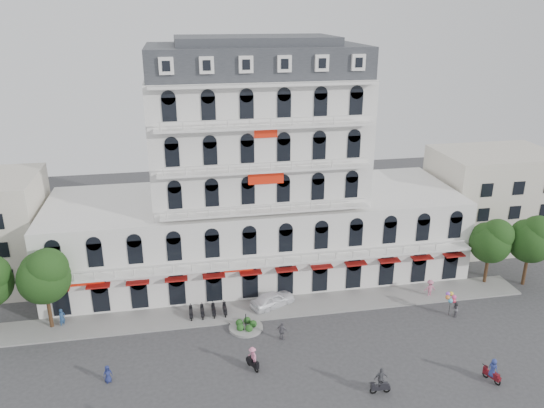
{
  "coord_description": "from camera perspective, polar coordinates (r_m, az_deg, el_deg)",
  "views": [
    {
      "loc": [
        -8.38,
        -36.47,
        28.42
      ],
      "look_at": [
        0.25,
        10.0,
        10.88
      ],
      "focal_mm": 35.0,
      "sensor_mm": 36.0,
      "label": 1
    }
  ],
  "objects": [
    {
      "name": "main_building",
      "position": [
        58.11,
        -1.68,
        1.83
      ],
      "size": [
        45.0,
        15.0,
        25.8
      ],
      "color": "silver",
      "rests_on": "ground"
    },
    {
      "name": "parked_car",
      "position": [
        54.31,
        0.08,
        -10.2
      ],
      "size": [
        5.06,
        3.7,
        1.6
      ],
      "primitive_type": "imported",
      "rotation": [
        0.0,
        0.0,
        2.01
      ],
      "color": "white",
      "rests_on": "ground"
    },
    {
      "name": "tree_east_inner",
      "position": [
        61.22,
        22.53,
        -3.57
      ],
      "size": [
        4.4,
        4.37,
        7.57
      ],
      "color": "#382314",
      "rests_on": "ground"
    },
    {
      "name": "ground",
      "position": [
        46.99,
        2.02,
        -16.87
      ],
      "size": [
        120.0,
        120.0,
        0.0
      ],
      "primitive_type": "plane",
      "color": "#38383A",
      "rests_on": "ground"
    },
    {
      "name": "flank_building_east",
      "position": [
        71.86,
        22.44,
        0.59
      ],
      "size": [
        14.0,
        10.0,
        12.0
      ],
      "primitive_type": "cube",
      "color": "beige",
      "rests_on": "ground"
    },
    {
      "name": "pedestrian_left",
      "position": [
        46.67,
        -17.26,
        -17.06
      ],
      "size": [
        0.87,
        0.72,
        1.51
      ],
      "primitive_type": "imported",
      "rotation": [
        0.0,
        0.0,
        0.38
      ],
      "color": "navy",
      "rests_on": "ground"
    },
    {
      "name": "rider_northeast",
      "position": [
        44.27,
        11.63,
        -18.11
      ],
      "size": [
        1.7,
        0.52,
        2.34
      ],
      "rotation": [
        0.0,
        0.0,
        3.08
      ],
      "color": "#222228",
      "rests_on": "ground"
    },
    {
      "name": "pedestrian_right",
      "position": [
        58.33,
        16.61,
        -8.68
      ],
      "size": [
        1.24,
        0.72,
        1.9
      ],
      "primitive_type": "imported",
      "rotation": [
        0.0,
        0.0,
        3.12
      ],
      "color": "#CA6B8B",
      "rests_on": "ground"
    },
    {
      "name": "rider_east",
      "position": [
        48.07,
        22.65,
        -16.18
      ],
      "size": [
        0.89,
        1.62,
        2.11
      ],
      "rotation": [
        0.0,
        0.0,
        1.96
      ],
      "color": "maroon",
      "rests_on": "ground"
    },
    {
      "name": "parked_scooter_row",
      "position": [
        53.49,
        -6.88,
        -11.9
      ],
      "size": [
        4.4,
        1.8,
        1.1
      ],
      "primitive_type": null,
      "color": "black",
      "rests_on": "ground"
    },
    {
      "name": "rider_center",
      "position": [
        45.9,
        -2.12,
        -16.18
      ],
      "size": [
        1.0,
        1.58,
        2.1
      ],
      "rotation": [
        0.0,
        0.0,
        5.16
      ],
      "color": "black",
      "rests_on": "ground"
    },
    {
      "name": "tree_east_outer",
      "position": [
        62.58,
        26.14,
        -3.28
      ],
      "size": [
        4.65,
        4.65,
        8.05
      ],
      "color": "#382314",
      "rests_on": "ground"
    },
    {
      "name": "tree_west_inner",
      "position": [
        52.79,
        -23.32,
        -6.96
      ],
      "size": [
        4.76,
        4.76,
        8.25
      ],
      "color": "#382314",
      "rests_on": "ground"
    },
    {
      "name": "traffic_island",
      "position": [
        51.24,
        -2.83,
        -13.01
      ],
      "size": [
        3.2,
        3.2,
        1.6
      ],
      "color": "gray",
      "rests_on": "ground"
    },
    {
      "name": "pedestrian_mid",
      "position": [
        49.41,
        1.07,
        -13.49
      ],
      "size": [
        1.12,
        0.94,
        1.79
      ],
      "primitive_type": "imported",
      "rotation": [
        0.0,
        0.0,
        2.57
      ],
      "color": "slate",
      "rests_on": "ground"
    },
    {
      "name": "sidewalk",
      "position": [
        54.23,
        -0.06,
        -11.15
      ],
      "size": [
        53.0,
        4.0,
        0.16
      ],
      "primitive_type": "cube",
      "color": "gray",
      "rests_on": "ground"
    },
    {
      "name": "balloon_vendor",
      "position": [
        55.41,
        18.92,
        -10.2
      ],
      "size": [
        1.47,
        1.34,
        2.45
      ],
      "color": "slate",
      "rests_on": "ground"
    },
    {
      "name": "pedestrian_far",
      "position": [
        54.79,
        -21.64,
        -11.32
      ],
      "size": [
        0.78,
        0.83,
        1.91
      ],
      "primitive_type": "imported",
      "rotation": [
        0.0,
        0.0,
        0.96
      ],
      "color": "navy",
      "rests_on": "ground"
    }
  ]
}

